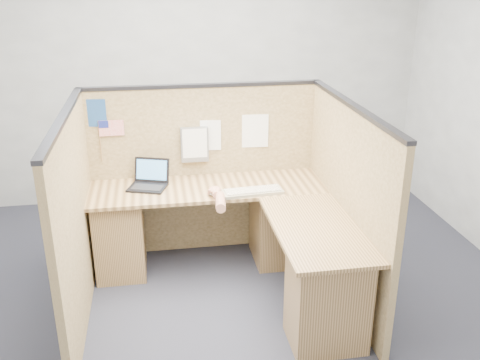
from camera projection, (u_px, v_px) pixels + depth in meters
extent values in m
plane|color=#1F212C|center=(219.00, 307.00, 4.11)|extent=(5.00, 5.00, 0.00)
plane|color=gray|center=(190.00, 73.00, 5.66)|extent=(5.00, 0.00, 5.00)
plane|color=gray|center=(312.00, 351.00, 1.53)|extent=(5.00, 0.00, 5.00)
cube|color=brown|center=(204.00, 171.00, 4.75)|extent=(2.05, 0.05, 1.50)
cube|color=#232328|center=(201.00, 85.00, 4.47)|extent=(2.05, 0.06, 0.03)
cube|color=brown|center=(76.00, 223.00, 3.77)|extent=(0.05, 1.80, 1.50)
cube|color=#232328|center=(62.00, 118.00, 3.49)|extent=(0.06, 1.80, 0.03)
cube|color=brown|center=(346.00, 204.00, 4.08)|extent=(0.05, 1.80, 1.50)
cube|color=#232328|center=(354.00, 106.00, 3.80)|extent=(0.06, 1.80, 0.03)
cube|color=brown|center=(208.00, 188.00, 4.46)|extent=(1.95, 0.60, 0.03)
cube|color=brown|center=(316.00, 229.00, 3.76)|extent=(0.60, 1.15, 0.03)
cube|color=brown|center=(120.00, 234.00, 4.49)|extent=(0.40, 0.50, 0.70)
cube|color=brown|center=(277.00, 222.00, 4.69)|extent=(0.40, 0.50, 0.70)
cube|color=brown|center=(327.00, 299.00, 3.60)|extent=(0.50, 0.40, 0.70)
cube|color=black|center=(147.00, 188.00, 4.42)|extent=(0.35, 0.31, 0.02)
cube|color=black|center=(147.00, 170.00, 4.51)|extent=(0.30, 0.16, 0.20)
cube|color=teal|center=(147.00, 170.00, 4.50)|extent=(0.26, 0.13, 0.16)
cube|color=gray|center=(253.00, 192.00, 4.32)|extent=(0.50, 0.21, 0.02)
cube|color=silver|center=(253.00, 190.00, 4.32)|extent=(0.45, 0.17, 0.01)
ellipsoid|color=silver|center=(215.00, 193.00, 4.27)|extent=(0.13, 0.10, 0.05)
ellipsoid|color=tan|center=(215.00, 190.00, 4.26)|extent=(0.09, 0.12, 0.05)
cylinder|color=tan|center=(217.00, 194.00, 4.22)|extent=(0.07, 0.05, 0.07)
cylinder|color=tan|center=(220.00, 202.00, 4.08)|extent=(0.10, 0.28, 0.09)
cube|color=navy|center=(96.00, 113.00, 4.38)|extent=(0.17, 0.02, 0.23)
cylinder|color=olive|center=(100.00, 141.00, 4.46)|extent=(0.01, 0.01, 0.36)
cube|color=red|center=(111.00, 128.00, 4.43)|extent=(0.20, 0.00, 0.13)
cube|color=navy|center=(103.00, 124.00, 4.41)|extent=(0.08, 0.00, 0.06)
cube|color=slate|center=(195.00, 145.00, 4.59)|extent=(0.24, 0.05, 0.30)
cube|color=white|center=(195.00, 143.00, 4.56)|extent=(0.21, 0.01, 0.26)
cube|color=white|center=(209.00, 135.00, 4.61)|extent=(0.21, 0.03, 0.27)
cube|color=white|center=(255.00, 131.00, 4.66)|extent=(0.23, 0.02, 0.29)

